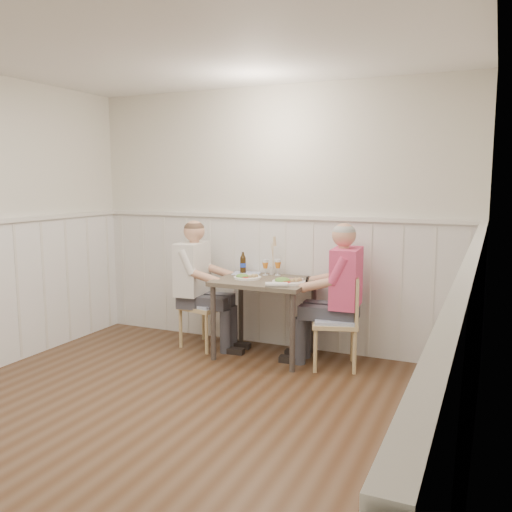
% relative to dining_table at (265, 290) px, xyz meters
% --- Properties ---
extents(ground_plane, '(4.50, 4.50, 0.00)m').
position_rel_dining_table_xyz_m(ground_plane, '(-0.09, -1.84, -0.65)').
color(ground_plane, '#482C19').
extents(room_shell, '(4.04, 4.54, 2.60)m').
position_rel_dining_table_xyz_m(room_shell, '(-0.09, -1.84, 0.87)').
color(room_shell, silver).
rests_on(room_shell, ground).
extents(wainscot, '(4.00, 4.49, 1.34)m').
position_rel_dining_table_xyz_m(wainscot, '(-0.09, -1.15, 0.04)').
color(wainscot, silver).
rests_on(wainscot, ground).
extents(dining_table, '(0.89, 0.70, 0.75)m').
position_rel_dining_table_xyz_m(dining_table, '(0.00, 0.00, 0.00)').
color(dining_table, '#4A3F32').
rests_on(dining_table, ground).
extents(chair_right, '(0.50, 0.50, 0.84)m').
position_rel_dining_table_xyz_m(chair_right, '(0.75, -0.01, -0.19)').
color(chair_right, tan).
rests_on(chair_right, ground).
extents(chair_left, '(0.48, 0.48, 0.86)m').
position_rel_dining_table_xyz_m(chair_left, '(-0.72, 0.04, -0.18)').
color(chair_left, tan).
rests_on(chair_left, ground).
extents(man_in_pink, '(0.63, 0.44, 1.33)m').
position_rel_dining_table_xyz_m(man_in_pink, '(0.73, 0.05, -0.09)').
color(man_in_pink, '#3F3F47').
rests_on(man_in_pink, ground).
extents(diner_cream, '(0.63, 0.44, 1.31)m').
position_rel_dining_table_xyz_m(diner_cream, '(-0.75, -0.00, -0.10)').
color(diner_cream, '#3F3F47').
rests_on(diner_cream, ground).
extents(plate_man, '(0.31, 0.31, 0.08)m').
position_rel_dining_table_xyz_m(plate_man, '(0.26, -0.09, 0.13)').
color(plate_man, white).
rests_on(plate_man, dining_table).
extents(plate_diner, '(0.26, 0.26, 0.07)m').
position_rel_dining_table_xyz_m(plate_diner, '(-0.18, -0.03, 0.12)').
color(plate_diner, white).
rests_on(plate_diner, dining_table).
extents(beer_glass_a, '(0.07, 0.07, 0.16)m').
position_rel_dining_table_xyz_m(beer_glass_a, '(0.03, 0.25, 0.21)').
color(beer_glass_a, silver).
rests_on(beer_glass_a, dining_table).
extents(beer_glass_b, '(0.06, 0.06, 0.16)m').
position_rel_dining_table_xyz_m(beer_glass_b, '(-0.08, 0.21, 0.21)').
color(beer_glass_b, silver).
rests_on(beer_glass_b, dining_table).
extents(beer_bottle, '(0.06, 0.06, 0.22)m').
position_rel_dining_table_xyz_m(beer_bottle, '(-0.34, 0.23, 0.20)').
color(beer_bottle, black).
rests_on(beer_bottle, dining_table).
extents(rolled_napkin, '(0.20, 0.11, 0.04)m').
position_rel_dining_table_xyz_m(rolled_napkin, '(0.24, -0.29, 0.12)').
color(rolled_napkin, white).
rests_on(rolled_napkin, dining_table).
extents(grass_vase, '(0.05, 0.05, 0.41)m').
position_rel_dining_table_xyz_m(grass_vase, '(-0.04, 0.27, 0.29)').
color(grass_vase, silver).
rests_on(grass_vase, dining_table).
extents(gingham_mat, '(0.31, 0.27, 0.01)m').
position_rel_dining_table_xyz_m(gingham_mat, '(-0.29, 0.22, 0.11)').
color(gingham_mat, '#677DB4').
rests_on(gingham_mat, dining_table).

